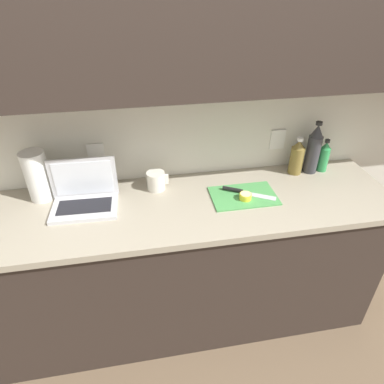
{
  "coord_description": "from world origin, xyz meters",
  "views": [
    {
      "loc": [
        -0.1,
        -1.43,
        1.92
      ],
      "look_at": [
        0.15,
        -0.01,
        0.97
      ],
      "focal_mm": 32.0,
      "sensor_mm": 36.0,
      "label": 1
    }
  ],
  "objects_px": {
    "laptop": "(84,195)",
    "bottle_oil_tall": "(314,149)",
    "paper_towel_roll": "(37,176)",
    "cutting_board": "(243,196)",
    "lemon_half_cut": "(245,196)",
    "bottle_water_clear": "(324,157)",
    "measuring_cup": "(156,181)",
    "bottle_green_soda": "(297,157)",
    "knife": "(240,191)"
  },
  "relations": [
    {
      "from": "measuring_cup",
      "to": "paper_towel_roll",
      "type": "distance_m",
      "value": 0.61
    },
    {
      "from": "bottle_green_soda",
      "to": "bottle_water_clear",
      "type": "relative_size",
      "value": 1.12
    },
    {
      "from": "laptop",
      "to": "measuring_cup",
      "type": "bearing_deg",
      "value": 15.22
    },
    {
      "from": "knife",
      "to": "paper_towel_roll",
      "type": "xyz_separation_m",
      "value": [
        -1.04,
        0.15,
        0.12
      ]
    },
    {
      "from": "knife",
      "to": "cutting_board",
      "type": "bearing_deg",
      "value": -34.89
    },
    {
      "from": "knife",
      "to": "bottle_water_clear",
      "type": "height_order",
      "value": "bottle_water_clear"
    },
    {
      "from": "bottle_water_clear",
      "to": "bottle_oil_tall",
      "type": "bearing_deg",
      "value": 180.0
    },
    {
      "from": "bottle_green_soda",
      "to": "lemon_half_cut",
      "type": "bearing_deg",
      "value": -148.98
    },
    {
      "from": "measuring_cup",
      "to": "knife",
      "type": "bearing_deg",
      "value": -16.69
    },
    {
      "from": "bottle_oil_tall",
      "to": "paper_towel_roll",
      "type": "relative_size",
      "value": 1.17
    },
    {
      "from": "lemon_half_cut",
      "to": "bottle_water_clear",
      "type": "distance_m",
      "value": 0.6
    },
    {
      "from": "bottle_green_soda",
      "to": "measuring_cup",
      "type": "relative_size",
      "value": 1.89
    },
    {
      "from": "bottle_green_soda",
      "to": "bottle_water_clear",
      "type": "height_order",
      "value": "bottle_green_soda"
    },
    {
      "from": "bottle_oil_tall",
      "to": "bottle_green_soda",
      "type": "bearing_deg",
      "value": 180.0
    },
    {
      "from": "knife",
      "to": "measuring_cup",
      "type": "relative_size",
      "value": 2.23
    },
    {
      "from": "lemon_half_cut",
      "to": "measuring_cup",
      "type": "height_order",
      "value": "measuring_cup"
    },
    {
      "from": "bottle_water_clear",
      "to": "paper_towel_roll",
      "type": "bearing_deg",
      "value": -179.59
    },
    {
      "from": "cutting_board",
      "to": "bottle_water_clear",
      "type": "bearing_deg",
      "value": 19.28
    },
    {
      "from": "lemon_half_cut",
      "to": "bottle_oil_tall",
      "type": "bearing_deg",
      "value": 25.62
    },
    {
      "from": "measuring_cup",
      "to": "laptop",
      "type": "bearing_deg",
      "value": -166.75
    },
    {
      "from": "bottle_green_soda",
      "to": "paper_towel_roll",
      "type": "distance_m",
      "value": 1.43
    },
    {
      "from": "cutting_board",
      "to": "bottle_water_clear",
      "type": "relative_size",
      "value": 1.73
    },
    {
      "from": "knife",
      "to": "bottle_oil_tall",
      "type": "xyz_separation_m",
      "value": [
        0.48,
        0.16,
        0.13
      ]
    },
    {
      "from": "cutting_board",
      "to": "measuring_cup",
      "type": "bearing_deg",
      "value": 160.46
    },
    {
      "from": "lemon_half_cut",
      "to": "bottle_green_soda",
      "type": "relative_size",
      "value": 0.28
    },
    {
      "from": "bottle_green_soda",
      "to": "laptop",
      "type": "bearing_deg",
      "value": -174.35
    },
    {
      "from": "cutting_board",
      "to": "bottle_oil_tall",
      "type": "xyz_separation_m",
      "value": [
        0.47,
        0.19,
        0.14
      ]
    },
    {
      "from": "cutting_board",
      "to": "bottle_water_clear",
      "type": "distance_m",
      "value": 0.59
    },
    {
      "from": "bottle_water_clear",
      "to": "measuring_cup",
      "type": "relative_size",
      "value": 1.68
    },
    {
      "from": "cutting_board",
      "to": "measuring_cup",
      "type": "distance_m",
      "value": 0.48
    },
    {
      "from": "lemon_half_cut",
      "to": "paper_towel_roll",
      "type": "relative_size",
      "value": 0.24
    },
    {
      "from": "knife",
      "to": "bottle_oil_tall",
      "type": "bearing_deg",
      "value": 47.86
    },
    {
      "from": "bottle_oil_tall",
      "to": "measuring_cup",
      "type": "height_order",
      "value": "bottle_oil_tall"
    },
    {
      "from": "lemon_half_cut",
      "to": "paper_towel_roll",
      "type": "xyz_separation_m",
      "value": [
        -1.05,
        0.21,
        0.11
      ]
    },
    {
      "from": "cutting_board",
      "to": "bottle_water_clear",
      "type": "height_order",
      "value": "bottle_water_clear"
    },
    {
      "from": "bottle_water_clear",
      "to": "knife",
      "type": "bearing_deg",
      "value": -163.87
    },
    {
      "from": "bottle_green_soda",
      "to": "bottle_water_clear",
      "type": "distance_m",
      "value": 0.17
    },
    {
      "from": "cutting_board",
      "to": "lemon_half_cut",
      "type": "relative_size",
      "value": 5.46
    },
    {
      "from": "paper_towel_roll",
      "to": "cutting_board",
      "type": "bearing_deg",
      "value": -9.68
    },
    {
      "from": "bottle_oil_tall",
      "to": "measuring_cup",
      "type": "xyz_separation_m",
      "value": [
        -0.92,
        -0.03,
        -0.09
      ]
    },
    {
      "from": "knife",
      "to": "measuring_cup",
      "type": "height_order",
      "value": "measuring_cup"
    },
    {
      "from": "laptop",
      "to": "paper_towel_roll",
      "type": "bearing_deg",
      "value": 156.85
    },
    {
      "from": "bottle_green_soda",
      "to": "measuring_cup",
      "type": "height_order",
      "value": "bottle_green_soda"
    },
    {
      "from": "bottle_water_clear",
      "to": "cutting_board",
      "type": "bearing_deg",
      "value": -160.72
    },
    {
      "from": "cutting_board",
      "to": "knife",
      "type": "height_order",
      "value": "knife"
    },
    {
      "from": "laptop",
      "to": "bottle_water_clear",
      "type": "distance_m",
      "value": 1.38
    },
    {
      "from": "laptop",
      "to": "bottle_oil_tall",
      "type": "bearing_deg",
      "value": 7.2
    },
    {
      "from": "bottle_oil_tall",
      "to": "paper_towel_roll",
      "type": "distance_m",
      "value": 1.52
    },
    {
      "from": "lemon_half_cut",
      "to": "measuring_cup",
      "type": "bearing_deg",
      "value": 156.53
    },
    {
      "from": "laptop",
      "to": "knife",
      "type": "xyz_separation_m",
      "value": [
        0.81,
        -0.04,
        -0.04
      ]
    }
  ]
}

